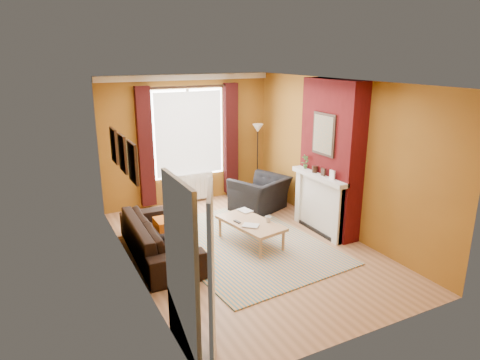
# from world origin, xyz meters

# --- Properties ---
(ground) EXTENTS (5.50, 5.50, 0.00)m
(ground) POSITION_xyz_m (0.00, 0.00, 0.00)
(ground) COLOR #936542
(ground) RESTS_ON ground
(room_walls) EXTENTS (3.82, 5.54, 2.83)m
(room_walls) POSITION_xyz_m (0.64, 0.27, 1.39)
(room_walls) COLOR #8E5B1B
(room_walls) RESTS_ON ground
(striped_rug) EXTENTS (2.73, 3.58, 0.02)m
(striped_rug) POSITION_xyz_m (0.02, 0.16, 0.01)
(striped_rug) COLOR teal
(striped_rug) RESTS_ON ground
(sofa) EXTENTS (0.93, 2.24, 0.65)m
(sofa) POSITION_xyz_m (-1.42, 0.38, 0.32)
(sofa) COLOR black
(sofa) RESTS_ON ground
(armchair) EXTENTS (1.38, 1.31, 0.71)m
(armchair) POSITION_xyz_m (1.12, 1.52, 0.36)
(armchair) COLOR black
(armchair) RESTS_ON ground
(coffee_table) EXTENTS (0.85, 1.35, 0.42)m
(coffee_table) POSITION_xyz_m (0.13, 0.10, 0.37)
(coffee_table) COLOR tan
(coffee_table) RESTS_ON ground
(wicker_stool) EXTENTS (0.42, 0.42, 0.42)m
(wicker_stool) POSITION_xyz_m (0.82, 2.01, 0.21)
(wicker_stool) COLOR olive
(wicker_stool) RESTS_ON ground
(floor_lamp) EXTENTS (0.31, 0.31, 1.69)m
(floor_lamp) POSITION_xyz_m (1.55, 2.40, 1.33)
(floor_lamp) COLOR black
(floor_lamp) RESTS_ON ground
(book_a) EXTENTS (0.33, 0.33, 0.03)m
(book_a) POSITION_xyz_m (-0.04, -0.16, 0.43)
(book_a) COLOR #999999
(book_a) RESTS_ON coffee_table
(book_b) EXTENTS (0.25, 0.31, 0.02)m
(book_b) POSITION_xyz_m (0.18, 0.58, 0.43)
(book_b) COLOR #999999
(book_b) RESTS_ON coffee_table
(mug) EXTENTS (0.12, 0.12, 0.10)m
(mug) POSITION_xyz_m (0.39, -0.06, 0.47)
(mug) COLOR #999999
(mug) RESTS_ON coffee_table
(tv_remote) EXTENTS (0.07, 0.16, 0.02)m
(tv_remote) POSITION_xyz_m (-0.09, 0.17, 0.43)
(tv_remote) COLOR #29292C
(tv_remote) RESTS_ON coffee_table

